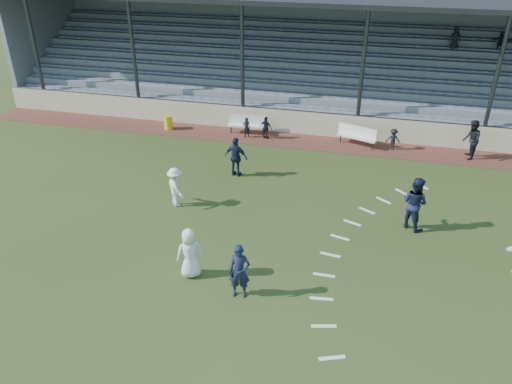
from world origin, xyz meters
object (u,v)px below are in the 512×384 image
player_white_lead (190,253)px  official (471,140)px  football (234,280)px  player_navy_lead (239,272)px  bench_left (247,123)px  bench_right (357,134)px  trash_bin (168,122)px

player_white_lead → official: 14.85m
football → official: size_ratio=0.13×
player_navy_lead → official: bearing=47.7°
bench_left → football: size_ratio=8.67×
bench_right → player_navy_lead: 12.55m
trash_bin → player_white_lead: 12.73m
player_navy_lead → official: size_ratio=0.94×
bench_right → trash_bin: 9.90m
official → player_white_lead: bearing=-41.4°
trash_bin → player_navy_lead: (7.31, -12.00, 0.49)m
bench_right → football: bench_right is taller
bench_left → trash_bin: size_ratio=2.79×
player_navy_lead → bench_right: bearing=69.0°
football → player_white_lead: bearing=177.5°
trash_bin → player_navy_lead: size_ratio=0.41×
football → player_white_lead: (-1.42, 0.06, 0.72)m
player_white_lead → bench_right: bearing=-137.5°
bench_left → official: size_ratio=1.09×
player_white_lead → player_navy_lead: 1.84m
player_white_lead → player_navy_lead: size_ratio=0.96×
football → official: (8.12, 11.45, 0.83)m
bench_left → bench_right: (5.65, -0.20, 0.00)m
bench_right → player_white_lead: player_white_lead is taller
trash_bin → player_navy_lead: bearing=-58.6°
bench_right → player_navy_lead: player_navy_lead is taller
bench_left → player_white_lead: (1.32, -11.93, 0.26)m
bench_left → official: (10.86, -0.54, 0.36)m
trash_bin → football: 13.46m
bench_left → football: 12.31m
player_white_lead → official: official is taller
football → player_navy_lead: (0.34, -0.49, 0.76)m
football → player_navy_lead: bearing=-55.4°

